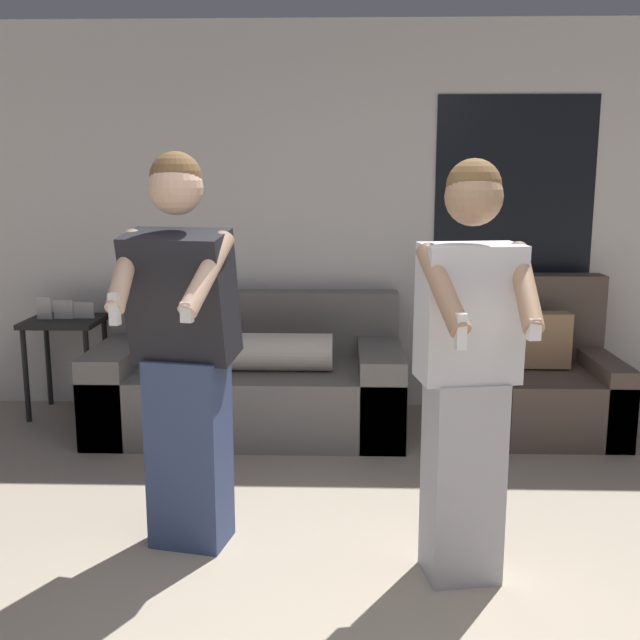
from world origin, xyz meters
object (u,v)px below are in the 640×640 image
object	(u,v)px
person_left	(184,353)
side_table	(65,333)
armchair	(539,382)
couch	(251,382)
person_right	(467,371)

from	to	relation	value
person_left	side_table	bearing A→B (deg)	123.33
armchair	couch	bearing A→B (deg)	-179.76
side_table	person_left	distance (m)	2.28
armchair	person_right	world-z (taller)	person_right
side_table	person_right	world-z (taller)	person_right
armchair	person_left	xyz separation A→B (m)	(-2.00, -1.66, 0.58)
couch	person_left	bearing A→B (deg)	-92.88
side_table	person_right	distance (m)	3.24
couch	side_table	bearing A→B (deg)	169.86
side_table	person_left	xyz separation A→B (m)	(1.24, -1.88, 0.32)
armchair	person_left	bearing A→B (deg)	-140.36
armchair	person_right	size ratio (longest dim) A/B	0.58
couch	person_left	world-z (taller)	person_left
couch	person_right	size ratio (longest dim) A/B	1.16
person_left	person_right	size ratio (longest dim) A/B	1.02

